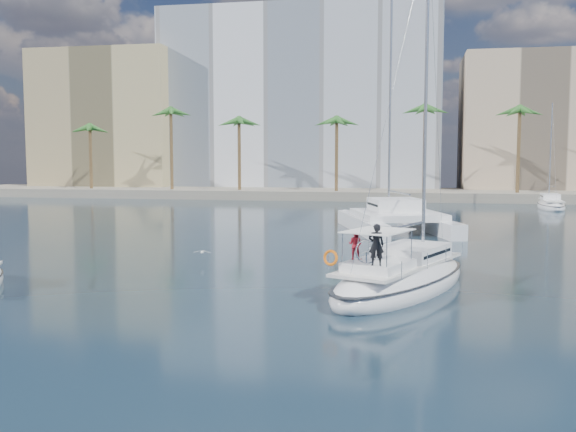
# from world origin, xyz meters

# --- Properties ---
(ground) EXTENTS (160.00, 160.00, 0.00)m
(ground) POSITION_xyz_m (0.00, 0.00, 0.00)
(ground) COLOR black
(ground) RESTS_ON ground
(quay) EXTENTS (120.00, 14.00, 1.20)m
(quay) POSITION_xyz_m (0.00, 61.00, 0.60)
(quay) COLOR gray
(quay) RESTS_ON ground
(building_modern) EXTENTS (42.00, 16.00, 28.00)m
(building_modern) POSITION_xyz_m (-12.00, 73.00, 14.00)
(building_modern) COLOR white
(building_modern) RESTS_ON ground
(building_tan_left) EXTENTS (22.00, 14.00, 22.00)m
(building_tan_left) POSITION_xyz_m (-42.00, 69.00, 11.00)
(building_tan_left) COLOR tan
(building_tan_left) RESTS_ON ground
(building_beige) EXTENTS (20.00, 14.00, 20.00)m
(building_beige) POSITION_xyz_m (22.00, 70.00, 10.00)
(building_beige) COLOR tan
(building_beige) RESTS_ON ground
(palm_left) EXTENTS (3.60, 3.60, 12.30)m
(palm_left) POSITION_xyz_m (-34.00, 57.00, 10.28)
(palm_left) COLOR brown
(palm_left) RESTS_ON ground
(palm_centre) EXTENTS (3.60, 3.60, 12.30)m
(palm_centre) POSITION_xyz_m (0.00, 57.00, 10.28)
(palm_centre) COLOR brown
(palm_centre) RESTS_ON ground
(main_sloop) EXTENTS (7.48, 11.44, 16.26)m
(main_sloop) POSITION_xyz_m (4.46, 0.04, 0.51)
(main_sloop) COLOR white
(main_sloop) RESTS_ON ground
(catamaran) EXTENTS (9.94, 14.28, 18.78)m
(catamaran) POSITION_xyz_m (3.73, 22.21, 1.17)
(catamaran) COLOR white
(catamaran) RESTS_ON ground
(seagull) EXTENTS (0.97, 0.42, 0.18)m
(seagull) POSITION_xyz_m (-6.20, 5.58, 0.55)
(seagull) COLOR silver
(seagull) RESTS_ON ground
(moored_yacht_a) EXTENTS (3.37, 9.52, 11.90)m
(moored_yacht_a) POSITION_xyz_m (20.00, 47.00, 0.00)
(moored_yacht_a) COLOR white
(moored_yacht_a) RESTS_ON ground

